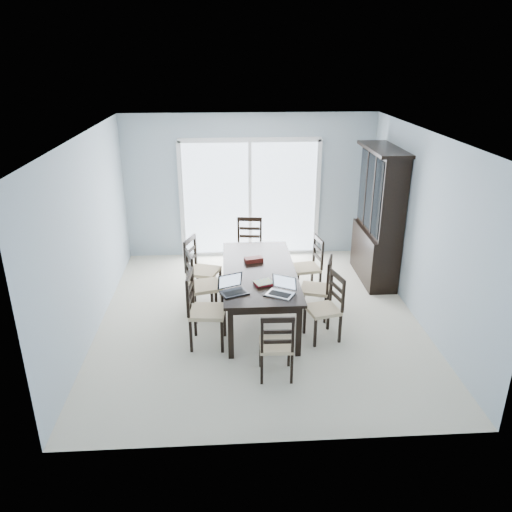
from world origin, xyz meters
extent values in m
plane|color=beige|center=(0.00, 0.00, 0.00)|extent=(5.00, 5.00, 0.00)
plane|color=white|center=(0.00, 0.00, 2.60)|extent=(5.00, 5.00, 0.00)
cube|color=#9CAEBA|center=(0.00, 2.50, 1.30)|extent=(4.50, 0.02, 2.60)
cube|color=#9CAEBA|center=(-2.25, 0.00, 1.30)|extent=(0.02, 5.00, 2.60)
cube|color=#9CAEBA|center=(2.25, 0.00, 1.30)|extent=(0.02, 5.00, 2.60)
cube|color=gray|center=(0.00, 3.50, -0.05)|extent=(4.50, 2.00, 0.10)
cube|color=#99999E|center=(0.00, 4.50, 0.55)|extent=(4.50, 0.06, 1.10)
cube|color=black|center=(0.00, 0.00, 0.73)|extent=(1.00, 2.20, 0.04)
cube|color=black|center=(0.00, 0.00, 0.67)|extent=(0.88, 2.08, 0.10)
cube|color=black|center=(-0.42, -1.00, 0.34)|extent=(0.07, 0.07, 0.69)
cube|color=black|center=(0.42, -1.00, 0.34)|extent=(0.07, 0.07, 0.69)
cube|color=black|center=(-0.42, 1.00, 0.34)|extent=(0.07, 0.07, 0.69)
cube|color=black|center=(0.42, 1.00, 0.34)|extent=(0.07, 0.07, 0.69)
cube|color=black|center=(2.01, 1.25, 0.42)|extent=(0.45, 1.30, 0.85)
cube|color=black|center=(2.04, 1.25, 1.50)|extent=(0.38, 1.30, 1.30)
cube|color=black|center=(2.01, 1.25, 2.17)|extent=(0.50, 1.38, 0.05)
cube|color=black|center=(1.84, 0.83, 1.50)|extent=(0.02, 0.36, 1.18)
cube|color=black|center=(1.84, 1.25, 1.50)|extent=(0.02, 0.36, 1.18)
cube|color=black|center=(1.84, 1.67, 1.50)|extent=(0.02, 0.36, 1.18)
cube|color=silver|center=(0.00, 2.48, 1.05)|extent=(2.40, 0.02, 2.10)
cube|color=white|center=(0.00, 2.46, 2.14)|extent=(2.52, 0.05, 0.08)
cube|color=white|center=(0.00, 2.46, 1.05)|extent=(0.06, 0.05, 2.10)
cube|color=white|center=(0.00, 2.46, 0.03)|extent=(2.52, 0.05, 0.05)
cube|color=black|center=(-0.89, -0.45, 0.22)|extent=(0.04, 0.04, 0.45)
cube|color=black|center=(-0.92, -0.84, 0.22)|extent=(0.04, 0.04, 0.45)
cube|color=black|center=(-0.49, -0.48, 0.22)|extent=(0.04, 0.04, 0.45)
cube|color=black|center=(-0.53, -0.87, 0.22)|extent=(0.04, 0.04, 0.45)
cube|color=tan|center=(-0.71, -0.66, 0.47)|extent=(0.47, 0.47, 0.05)
cube|color=black|center=(-1.00, 0.26, 0.22)|extent=(0.04, 0.04, 0.44)
cube|color=black|center=(-0.90, -0.12, 0.22)|extent=(0.04, 0.04, 0.44)
cube|color=black|center=(-0.62, 0.35, 0.22)|extent=(0.04, 0.04, 0.44)
cube|color=black|center=(-0.53, -0.02, 0.22)|extent=(0.04, 0.04, 0.44)
cube|color=tan|center=(-0.76, 0.12, 0.47)|extent=(0.52, 0.52, 0.05)
cube|color=black|center=(-0.92, 0.90, 0.22)|extent=(0.05, 0.05, 0.44)
cube|color=black|center=(-1.05, 0.54, 0.22)|extent=(0.05, 0.05, 0.44)
cube|color=black|center=(-0.55, 0.77, 0.22)|extent=(0.05, 0.05, 0.44)
cube|color=black|center=(-0.68, 0.41, 0.22)|extent=(0.05, 0.05, 0.44)
cube|color=tan|center=(-0.80, 0.65, 0.46)|extent=(0.54, 0.54, 0.05)
cube|color=black|center=(1.01, -0.73, 0.20)|extent=(0.04, 0.04, 0.40)
cube|color=black|center=(0.92, -0.39, 0.20)|extent=(0.04, 0.04, 0.40)
cube|color=black|center=(0.67, -0.82, 0.20)|extent=(0.04, 0.04, 0.40)
cube|color=black|center=(0.58, -0.48, 0.20)|extent=(0.04, 0.04, 0.40)
cube|color=tan|center=(0.79, -0.61, 0.42)|extent=(0.47, 0.47, 0.05)
cube|color=black|center=(0.91, -0.21, 0.20)|extent=(0.04, 0.04, 0.40)
cube|color=black|center=(1.02, 0.13, 0.20)|extent=(0.04, 0.04, 0.40)
cube|color=black|center=(0.57, -0.10, 0.20)|extent=(0.04, 0.04, 0.40)
cube|color=black|center=(0.68, 0.23, 0.20)|extent=(0.04, 0.04, 0.40)
cube|color=tan|center=(0.80, 0.01, 0.42)|extent=(0.49, 0.49, 0.05)
cube|color=black|center=(0.99, 0.60, 0.20)|extent=(0.04, 0.04, 0.41)
cube|color=black|center=(0.92, 0.95, 0.20)|extent=(0.04, 0.04, 0.41)
cube|color=black|center=(0.63, 0.53, 0.20)|extent=(0.04, 0.04, 0.41)
cube|color=black|center=(0.57, 0.89, 0.20)|extent=(0.04, 0.04, 0.41)
cube|color=tan|center=(0.78, 0.74, 0.43)|extent=(0.46, 0.46, 0.05)
cube|color=black|center=(-0.08, -1.56, 0.19)|extent=(0.03, 0.03, 0.39)
cube|color=black|center=(0.26, -1.57, 0.19)|extent=(0.03, 0.03, 0.39)
cube|color=black|center=(-0.07, -1.22, 0.19)|extent=(0.03, 0.03, 0.39)
cube|color=black|center=(0.27, -1.23, 0.19)|extent=(0.03, 0.03, 0.39)
cube|color=tan|center=(0.10, -1.39, 0.41)|extent=(0.39, 0.39, 0.05)
cube|color=black|center=(0.14, 1.66, 0.22)|extent=(0.04, 0.04, 0.43)
cube|color=black|center=(-0.24, 1.71, 0.22)|extent=(0.04, 0.04, 0.43)
cube|color=black|center=(0.09, 1.28, 0.22)|extent=(0.04, 0.04, 0.43)
cube|color=black|center=(-0.29, 1.33, 0.22)|extent=(0.04, 0.04, 0.43)
cube|color=tan|center=(-0.07, 1.50, 0.46)|extent=(0.47, 0.47, 0.05)
cube|color=black|center=(-0.36, -0.71, 0.76)|extent=(0.39, 0.33, 0.02)
cube|color=silver|center=(-0.36, -0.71, 0.87)|extent=(0.28, 0.14, 0.17)
cube|color=#B3B4B6|center=(0.21, -0.79, 0.76)|extent=(0.40, 0.36, 0.02)
cube|color=silver|center=(0.21, -0.79, 0.87)|extent=(0.27, 0.17, 0.17)
cube|color=maroon|center=(0.02, -0.48, 0.76)|extent=(0.25, 0.21, 0.03)
cube|color=gold|center=(0.03, -0.48, 0.78)|extent=(0.29, 0.26, 0.01)
cube|color=black|center=(0.04, -0.79, 0.76)|extent=(0.11, 0.06, 0.01)
cube|color=#45100D|center=(-0.06, 0.29, 0.78)|extent=(0.28, 0.19, 0.06)
cube|color=brown|center=(-0.54, 3.70, 0.44)|extent=(1.79, 1.60, 0.89)
cube|color=gray|center=(-0.54, 3.70, 0.92)|extent=(1.84, 1.65, 0.06)
camera|label=1|loc=(-0.44, -6.32, 3.54)|focal=35.00mm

